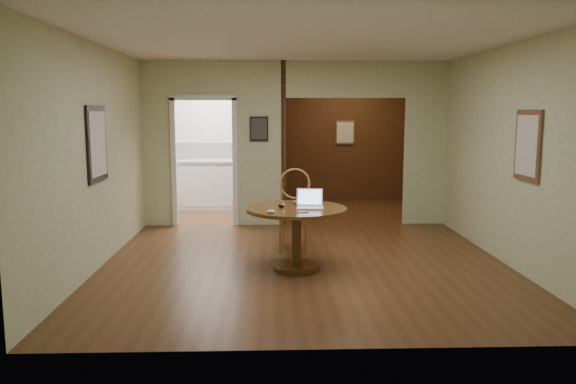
{
  "coord_description": "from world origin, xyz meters",
  "views": [
    {
      "loc": [
        -0.44,
        -6.73,
        1.88
      ],
      "look_at": [
        -0.22,
        -0.2,
        0.94
      ],
      "focal_mm": 35.0,
      "sensor_mm": 36.0,
      "label": 1
    }
  ],
  "objects_px": {
    "chair": "(294,205)",
    "open_laptop": "(310,203)",
    "dining_table": "(296,224)",
    "closed_laptop": "(309,202)"
  },
  "relations": [
    {
      "from": "chair",
      "to": "open_laptop",
      "type": "xyz_separation_m",
      "value": [
        0.14,
        -0.99,
        0.19
      ]
    },
    {
      "from": "chair",
      "to": "open_laptop",
      "type": "relative_size",
      "value": 3.25
    },
    {
      "from": "closed_laptop",
      "to": "chair",
      "type": "bearing_deg",
      "value": 81.91
    },
    {
      "from": "dining_table",
      "to": "open_laptop",
      "type": "height_order",
      "value": "open_laptop"
    },
    {
      "from": "dining_table",
      "to": "chair",
      "type": "distance_m",
      "value": 0.99
    },
    {
      "from": "chair",
      "to": "closed_laptop",
      "type": "xyz_separation_m",
      "value": [
        0.15,
        -0.68,
        0.14
      ]
    },
    {
      "from": "dining_table",
      "to": "open_laptop",
      "type": "distance_m",
      "value": 0.3
    },
    {
      "from": "dining_table",
      "to": "closed_laptop",
      "type": "distance_m",
      "value": 0.41
    },
    {
      "from": "open_laptop",
      "to": "chair",
      "type": "bearing_deg",
      "value": 106.3
    },
    {
      "from": "dining_table",
      "to": "closed_laptop",
      "type": "xyz_separation_m",
      "value": [
        0.17,
        0.31,
        0.21
      ]
    }
  ]
}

